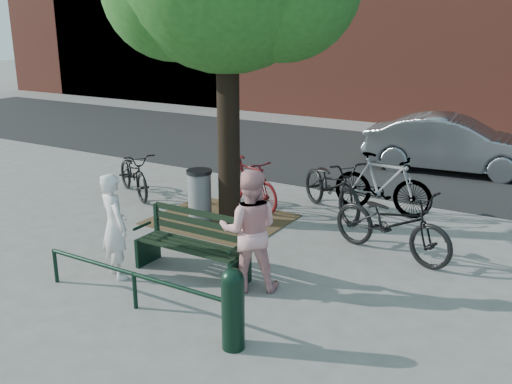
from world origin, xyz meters
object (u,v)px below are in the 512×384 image
Objects in this scene: person_left at (114,226)px; bicycle_c at (332,186)px; bollard at (233,306)px; park_bench at (194,242)px; person_right at (250,230)px; parked_car at (453,144)px; litter_bin at (200,195)px.

person_left is 4.50m from bicycle_c.
bollard is 5.06m from bicycle_c.
park_bench is at bearing -152.18° from bicycle_c.
person_left is 0.91× the size of person_right.
bollard is 0.23× the size of parked_car.
parked_car is (3.15, 6.12, 0.20)m from litter_bin.
parked_car is (0.88, 8.05, -0.16)m from person_right.
person_right is 3.59m from bicycle_c.
park_bench is 1.12× the size of person_left.
person_left is 1.58× the size of bollard.
person_right reaches higher than litter_bin.
person_right reaches higher than bollard.
bollard is (1.60, -1.41, 0.05)m from park_bench.
bollard is 9.46m from parked_car.
park_bench is 1.16m from person_left.
person_right is 3.00m from litter_bin.
litter_bin is at bearing -58.28° from person_left.
bollard is at bearing -173.90° from person_left.
person_right is 0.41× the size of parked_car.
litter_bin is 0.46× the size of bicycle_c.
parked_car reaches higher than bicycle_c.
bollard is (2.50, -0.73, -0.25)m from person_left.
park_bench is 1.02m from person_right.
person_right is at bearing -137.60° from person_left.
bollard is 4.43m from litter_bin.
person_left is 2.62m from bollard.
person_left reaches higher than parked_car.
person_right reaches higher than bicycle_c.
bollard is 1.01× the size of litter_bin.
parked_car is at bearing 22.27° from bicycle_c.
bollard is at bearing -48.66° from litter_bin.
bicycle_c is (-0.99, 4.96, 0.03)m from bollard.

